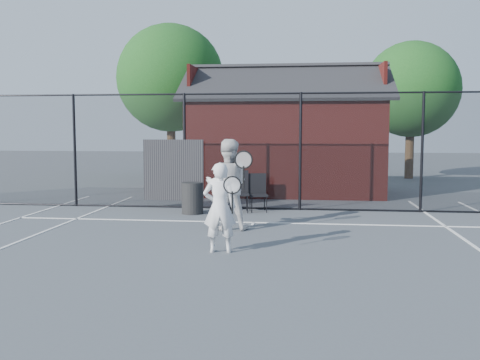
# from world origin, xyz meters

# --- Properties ---
(ground) EXTENTS (80.00, 80.00, 0.00)m
(ground) POSITION_xyz_m (0.00, 0.00, 0.00)
(ground) COLOR #4A4E55
(ground) RESTS_ON ground
(court_lines) EXTENTS (11.02, 18.00, 0.01)m
(court_lines) POSITION_xyz_m (0.00, -1.32, 0.01)
(court_lines) COLOR silver
(court_lines) RESTS_ON ground
(fence) EXTENTS (22.04, 3.00, 3.00)m
(fence) POSITION_xyz_m (-0.30, 5.00, 1.45)
(fence) COLOR black
(fence) RESTS_ON ground
(clubhouse) EXTENTS (6.50, 4.36, 4.19)m
(clubhouse) POSITION_xyz_m (0.50, 9.00, 1.61)
(clubhouse) COLOR maroon
(clubhouse) RESTS_ON ground
(tree_left) EXTENTS (4.48, 4.48, 6.44)m
(tree_left) POSITION_xyz_m (-4.50, 13.50, 4.19)
(tree_left) COLOR #302213
(tree_left) RESTS_ON ground
(tree_right) EXTENTS (3.97, 3.97, 5.70)m
(tree_right) POSITION_xyz_m (5.50, 14.50, 3.71)
(tree_right) COLOR #302213
(tree_right) RESTS_ON ground
(player_front) EXTENTS (0.70, 0.53, 1.52)m
(player_front) POSITION_xyz_m (-0.29, 0.08, 0.76)
(player_front) COLOR silver
(player_front) RESTS_ON ground
(player_back) EXTENTS (1.03, 0.77, 1.87)m
(player_back) POSITION_xyz_m (-0.46, 2.16, 0.94)
(player_back) COLOR silver
(player_back) RESTS_ON ground
(chair_left) EXTENTS (0.54, 0.55, 0.93)m
(chair_left) POSITION_xyz_m (-0.03, 4.60, 0.47)
(chair_left) COLOR black
(chair_left) RESTS_ON ground
(chair_right) EXTENTS (0.56, 0.58, 1.01)m
(chair_right) POSITION_xyz_m (-0.50, 4.46, 0.50)
(chair_right) COLOR black
(chair_right) RESTS_ON ground
(waste_bin) EXTENTS (0.54, 0.54, 0.77)m
(waste_bin) POSITION_xyz_m (-1.61, 4.10, 0.38)
(waste_bin) COLOR black
(waste_bin) RESTS_ON ground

